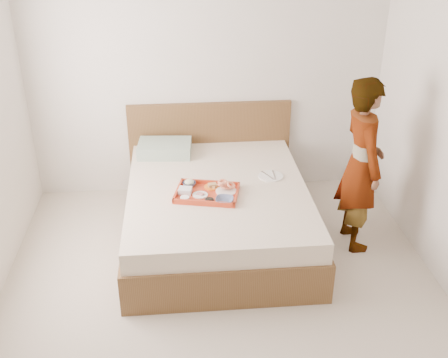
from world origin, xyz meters
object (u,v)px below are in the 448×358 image
Objects in this scene: bed at (217,212)px; tray at (207,193)px; dinner_plate at (271,176)px; person at (361,165)px.

tray is (-0.10, -0.15, 0.29)m from bed.
dinner_plate is 0.81m from person.
person is (1.31, -0.01, 0.21)m from tray.
tray is 0.66m from dinner_plate.
bed is 1.31× the size of person.
person is (1.21, -0.17, 0.50)m from bed.
dinner_plate reaches higher than bed.
bed is 0.34m from tray.
bed is 0.58m from dinner_plate.
dinner_plate is at bearing 15.56° from bed.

